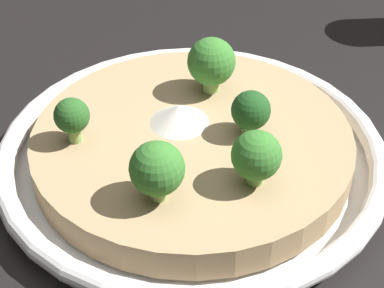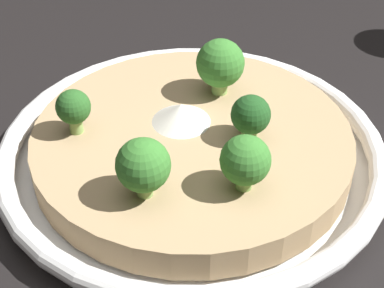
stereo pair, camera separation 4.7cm
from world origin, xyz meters
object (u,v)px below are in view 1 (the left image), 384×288
(broccoli_back_left, at_px, (72,117))
(broccoli_front_left, at_px, (256,156))
(broccoli_front, at_px, (251,111))
(broccoli_left, at_px, (157,169))
(risotto_bowl, at_px, (192,149))
(broccoli_front_right, at_px, (211,63))

(broccoli_back_left, relative_size, broccoli_front_left, 0.88)
(broccoli_front, bearing_deg, broccoli_left, 147.35)
(risotto_bowl, relative_size, broccoli_left, 6.90)
(broccoli_back_left, height_order, broccoli_front_right, broccoli_front_right)
(broccoli_left, bearing_deg, broccoli_front_right, -6.31)
(broccoli_front_right, distance_m, broccoli_front_left, 0.12)
(broccoli_front_right, bearing_deg, broccoli_back_left, 133.57)
(broccoli_front, relative_size, broccoli_front_left, 0.87)
(broccoli_back_left, bearing_deg, broccoli_front_left, -99.82)
(broccoli_front, height_order, broccoli_front_right, broccoli_front_right)
(broccoli_front, relative_size, broccoli_front_right, 0.75)
(risotto_bowl, height_order, broccoli_front_left, broccoli_front_left)
(broccoli_front_right, relative_size, broccoli_front_left, 1.16)
(broccoli_front_left, bearing_deg, risotto_bowl, 46.34)
(broccoli_back_left, relative_size, broccoli_front_right, 0.76)
(risotto_bowl, bearing_deg, broccoli_front_right, -5.42)
(risotto_bowl, bearing_deg, broccoli_left, 173.00)
(broccoli_back_left, distance_m, broccoli_front, 0.13)
(risotto_bowl, relative_size, broccoli_back_left, 8.40)
(risotto_bowl, height_order, broccoli_front_right, broccoli_front_right)
(broccoli_front_right, height_order, broccoli_left, broccoli_front_right)
(broccoli_back_left, bearing_deg, broccoli_front, -75.80)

